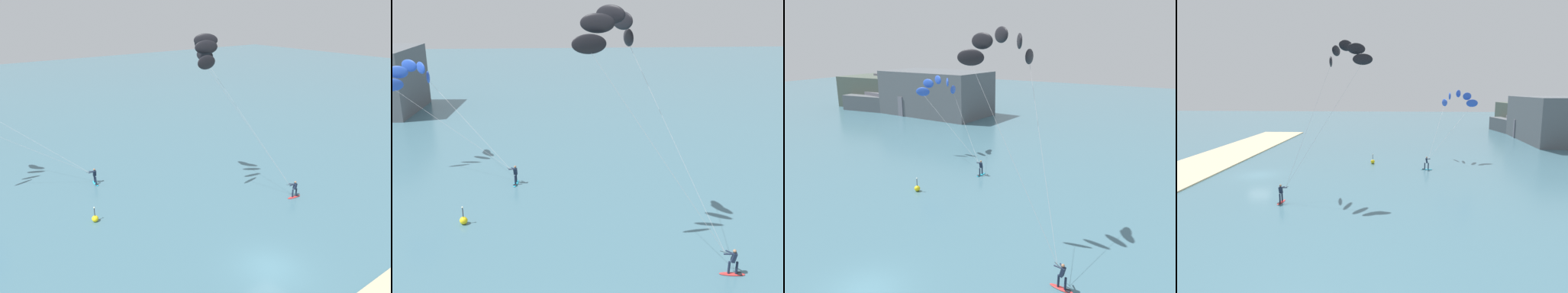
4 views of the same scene
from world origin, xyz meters
TOP-DOWN VIEW (x-y plane):
  - ground_plane at (0.00, 0.00)m, footprint 240.00×240.00m
  - kitesurfer_nearshore at (3.15, 10.83)m, footprint 9.96×8.20m
  - marker_buoy at (-7.13, 13.15)m, footprint 0.56×0.56m

SIDE VIEW (x-z plane):
  - ground_plane at x=0.00m, z-range 0.00..0.00m
  - marker_buoy at x=-7.13m, z-range -0.39..0.99m
  - kitesurfer_nearshore at x=3.15m, z-range 5.71..20.71m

